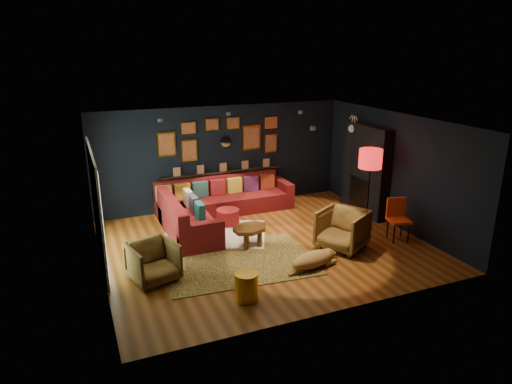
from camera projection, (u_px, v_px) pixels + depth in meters
name	position (u px, v px, depth m)	size (l,w,h in m)	color
floor	(265.00, 245.00, 9.61)	(6.50, 6.50, 0.00)	brown
room_walls	(265.00, 172.00, 9.12)	(6.50, 6.50, 6.50)	black
sectional	(211.00, 208.00, 10.88)	(3.41, 2.69, 0.86)	maroon
ledge	(223.00, 172.00, 11.69)	(3.20, 0.12, 0.04)	black
gallery_wall	(221.00, 138.00, 11.45)	(3.15, 0.04, 1.02)	gold
sunburst_mirror	(226.00, 141.00, 11.52)	(0.47, 0.16, 0.47)	silver
fireplace	(365.00, 173.00, 11.22)	(0.31, 1.60, 2.20)	black
deer_head	(358.00, 128.00, 11.36)	(0.50, 0.28, 0.45)	white
sliding_door	(97.00, 206.00, 8.63)	(0.06, 2.80, 2.20)	white
ceiling_spots	(250.00, 118.00, 9.53)	(3.30, 2.50, 0.06)	black
shag_rug	(215.00, 234.00, 10.14)	(2.21, 1.61, 0.03)	white
leopard_rug	(238.00, 261.00, 8.85)	(2.86, 2.04, 0.02)	tan
coffee_table	(250.00, 230.00, 9.45)	(0.97, 0.85, 0.40)	brown
pouf	(228.00, 217.00, 10.63)	(0.53, 0.53, 0.35)	maroon
armchair_left	(153.00, 260.00, 8.03)	(0.78, 0.73, 0.80)	#B27835
armchair_right	(342.00, 228.00, 9.33)	(0.88, 0.83, 0.91)	#B27835
gold_stool	(247.00, 287.00, 7.46)	(0.39, 0.39, 0.48)	gold
orange_chair	(398.00, 215.00, 9.76)	(0.52, 0.52, 0.91)	black
floor_lamp	(370.00, 162.00, 10.00)	(0.51, 0.51, 1.86)	black
dog	(312.00, 257.00, 8.56)	(1.29, 0.63, 0.41)	#A37A3E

